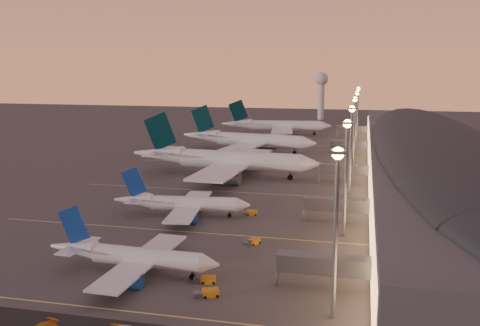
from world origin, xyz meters
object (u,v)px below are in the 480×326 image
object	(u,v)px
baggage_tug_d	(252,242)
airliner_narrow_north	(182,203)
baggage_tug_b	(206,280)
baggage_tug_a	(207,293)
airliner_wide_far	(276,126)
baggage_tug_c	(250,213)
airliner_wide_near	(224,160)
airliner_wide_mid	(247,140)
airliner_narrow_south	(132,256)
radar_tower	(322,88)

from	to	relation	value
baggage_tug_d	airliner_narrow_north	bearing A→B (deg)	84.51
baggage_tug_b	baggage_tug_a	bearing A→B (deg)	-82.24
airliner_wide_far	baggage_tug_c	size ratio (longest dim) A/B	14.56
airliner_wide_near	airliner_wide_mid	xyz separation A→B (m)	(-3.21, 52.83, -0.39)
airliner_narrow_south	airliner_wide_far	world-z (taller)	airliner_wide_far
baggage_tug_a	baggage_tug_b	world-z (taller)	baggage_tug_a
baggage_tug_a	airliner_wide_near	bearing A→B (deg)	79.20
airliner_narrow_south	airliner_wide_mid	bearing A→B (deg)	95.90
radar_tower	baggage_tug_c	bearing A→B (deg)	-89.47
airliner_narrow_north	baggage_tug_b	distance (m)	42.84
baggage_tug_b	baggage_tug_d	xyz separation A→B (m)	(3.80, 21.62, 0.01)
airliner_narrow_north	airliner_wide_far	xyz separation A→B (m)	(-2.66, 162.90, 1.70)
baggage_tug_c	baggage_tug_b	bearing A→B (deg)	-96.40
airliner_wide_mid	airliner_narrow_south	bearing A→B (deg)	-76.61
airliner_wide_near	airliner_wide_far	bearing A→B (deg)	93.89
radar_tower	baggage_tug_a	size ratio (longest dim) A/B	7.31
baggage_tug_a	baggage_tug_c	distance (m)	49.10
baggage_tug_b	baggage_tug_c	size ratio (longest dim) A/B	1.01
radar_tower	baggage_tug_a	bearing A→B (deg)	-88.92
airliner_wide_far	baggage_tug_a	distance (m)	208.36
airliner_narrow_south	baggage_tug_c	world-z (taller)	airliner_narrow_south
airliner_wide_far	baggage_tug_b	bearing A→B (deg)	-92.04
airliner_narrow_south	airliner_wide_near	distance (m)	87.89
baggage_tug_d	radar_tower	bearing A→B (deg)	34.65
airliner_wide_mid	baggage_tug_b	size ratio (longest dim) A/B	15.12
airliner_wide_mid	baggage_tug_c	xyz separation A→B (m)	(22.12, -98.27, -4.60)
baggage_tug_b	baggage_tug_c	bearing A→B (deg)	79.85
airliner_narrow_south	airliner_wide_far	size ratio (longest dim) A/B	0.56
airliner_wide_near	radar_tower	distance (m)	204.01
airliner_wide_near	airliner_wide_mid	world-z (taller)	airliner_wide_near
baggage_tug_c	airliner_wide_far	bearing A→B (deg)	88.71
baggage_tug_a	airliner_wide_far	bearing A→B (deg)	72.15
airliner_wide_mid	airliner_wide_far	bearing A→B (deg)	96.79
radar_tower	baggage_tug_c	distance (m)	249.04
airliner_narrow_north	baggage_tug_b	size ratio (longest dim) A/B	8.46
airliner_wide_mid	baggage_tug_d	distance (m)	123.43
airliner_wide_mid	baggage_tug_c	distance (m)	100.84
airliner_wide_near	baggage_tug_b	bearing A→B (deg)	-73.40
baggage_tug_a	airliner_wide_mid	bearing A→B (deg)	75.76
airliner_wide_far	baggage_tug_d	xyz separation A→B (m)	(24.29, -180.14, -4.37)
radar_tower	baggage_tug_d	bearing A→B (deg)	-88.42
airliner_wide_near	baggage_tug_b	world-z (taller)	airliner_wide_near
airliner_narrow_north	baggage_tug_c	world-z (taller)	airliner_narrow_north
airliner_narrow_north	airliner_wide_near	xyz separation A→B (m)	(-2.44, 50.22, 2.31)
airliner_wide_near	baggage_tug_c	xyz separation A→B (m)	(18.91, -45.44, -4.99)
baggage_tug_b	radar_tower	bearing A→B (deg)	78.79
airliner_narrow_north	baggage_tug_d	xyz separation A→B (m)	(21.63, -17.24, -2.67)
airliner_wide_far	airliner_wide_near	bearing A→B (deg)	-97.72
airliner_narrow_north	baggage_tug_a	size ratio (longest dim) A/B	7.82
airliner_wide_far	baggage_tug_a	xyz separation A→B (m)	(22.40, -207.11, -4.34)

